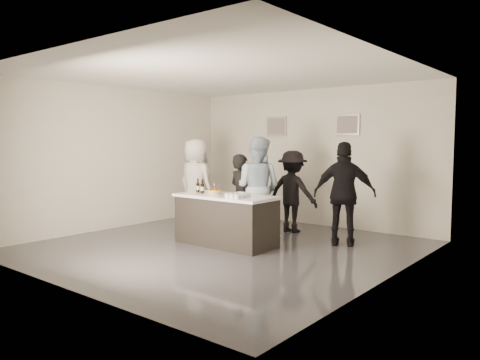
{
  "coord_description": "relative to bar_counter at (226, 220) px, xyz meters",
  "views": [
    {
      "loc": [
        5.33,
        -6.1,
        1.86
      ],
      "look_at": [
        0.0,
        0.5,
        1.15
      ],
      "focal_mm": 35.0,
      "sensor_mm": 36.0,
      "label": 1
    }
  ],
  "objects": [
    {
      "name": "floor",
      "position": [
        0.06,
        -0.17,
        -0.45
      ],
      "size": [
        6.0,
        6.0,
        0.0
      ],
      "primitive_type": "plane",
      "color": "#3D3D42",
      "rests_on": "ground"
    },
    {
      "name": "ceiling",
      "position": [
        0.06,
        -0.17,
        2.55
      ],
      "size": [
        6.0,
        6.0,
        0.0
      ],
      "primitive_type": "plane",
      "rotation": [
        3.14,
        0.0,
        0.0
      ],
      "color": "white"
    },
    {
      "name": "wall_back",
      "position": [
        0.06,
        2.83,
        1.05
      ],
      "size": [
        6.0,
        0.04,
        3.0
      ],
      "primitive_type": "cube",
      "color": "beige",
      "rests_on": "ground"
    },
    {
      "name": "wall_front",
      "position": [
        0.06,
        -3.17,
        1.05
      ],
      "size": [
        6.0,
        0.04,
        3.0
      ],
      "primitive_type": "cube",
      "color": "beige",
      "rests_on": "ground"
    },
    {
      "name": "wall_left",
      "position": [
        -2.94,
        -0.17,
        1.05
      ],
      "size": [
        0.04,
        6.0,
        3.0
      ],
      "primitive_type": "cube",
      "color": "beige",
      "rests_on": "ground"
    },
    {
      "name": "wall_right",
      "position": [
        3.06,
        -0.17,
        1.05
      ],
      "size": [
        0.04,
        6.0,
        3.0
      ],
      "primitive_type": "cube",
      "color": "beige",
      "rests_on": "ground"
    },
    {
      "name": "picture_left",
      "position": [
        -0.84,
        2.8,
        1.75
      ],
      "size": [
        0.54,
        0.04,
        0.44
      ],
      "primitive_type": "cube",
      "color": "#B2B2B7",
      "rests_on": "wall_back"
    },
    {
      "name": "picture_right",
      "position": [
        0.96,
        2.8,
        1.75
      ],
      "size": [
        0.54,
        0.04,
        0.44
      ],
      "primitive_type": "cube",
      "color": "#B2B2B7",
      "rests_on": "wall_back"
    },
    {
      "name": "bar_counter",
      "position": [
        0.0,
        0.0,
        0.0
      ],
      "size": [
        1.86,
        0.86,
        0.9
      ],
      "primitive_type": "cube",
      "color": "white",
      "rests_on": "ground"
    },
    {
      "name": "cake",
      "position": [
        -0.23,
        -0.06,
        0.49
      ],
      "size": [
        0.24,
        0.24,
        0.07
      ],
      "primitive_type": "cylinder",
      "color": "yellow",
      "rests_on": "bar_counter"
    },
    {
      "name": "beer_bottle_a",
      "position": [
        -0.7,
        0.01,
        0.58
      ],
      "size": [
        0.07,
        0.07,
        0.26
      ],
      "primitive_type": "cylinder",
      "color": "black",
      "rests_on": "bar_counter"
    },
    {
      "name": "beer_bottle_b",
      "position": [
        -0.52,
        -0.06,
        0.58
      ],
      "size": [
        0.07,
        0.07,
        0.26
      ],
      "primitive_type": "cylinder",
      "color": "black",
      "rests_on": "bar_counter"
    },
    {
      "name": "tumbler_cluster",
      "position": [
        0.4,
        -0.15,
        0.49
      ],
      "size": [
        0.3,
        0.4,
        0.08
      ],
      "primitive_type": "cube",
      "color": "orange",
      "rests_on": "bar_counter"
    },
    {
      "name": "candles",
      "position": [
        -0.35,
        -0.25,
        0.45
      ],
      "size": [
        0.24,
        0.08,
        0.01
      ],
      "primitive_type": "cube",
      "color": "pink",
      "rests_on": "bar_counter"
    },
    {
      "name": "person_main_black",
      "position": [
        -0.23,
        0.72,
        0.35
      ],
      "size": [
        0.68,
        0.54,
        1.61
      ],
      "primitive_type": "imported",
      "rotation": [
        0.0,
        0.0,
        2.84
      ],
      "color": "black",
      "rests_on": "ground"
    },
    {
      "name": "person_main_blue",
      "position": [
        0.06,
        0.85,
        0.52
      ],
      "size": [
        1.08,
        0.92,
        1.94
      ],
      "primitive_type": "imported",
      "rotation": [
        0.0,
        0.0,
        3.36
      ],
      "color": "#9AB2C9",
      "rests_on": "ground"
    },
    {
      "name": "person_guest_left",
      "position": [
        -1.69,
        0.96,
        0.5
      ],
      "size": [
        0.98,
        0.68,
        1.91
      ],
      "primitive_type": "imported",
      "rotation": [
        0.0,
        0.0,
        3.06
      ],
      "color": "white",
      "rests_on": "ground"
    },
    {
      "name": "person_guest_right",
      "position": [
        1.67,
        1.28,
        0.48
      ],
      "size": [
        1.17,
        0.86,
        1.85
      ],
      "primitive_type": "imported",
      "rotation": [
        0.0,
        0.0,
        3.57
      ],
      "color": "black",
      "rests_on": "ground"
    },
    {
      "name": "person_guest_back",
      "position": [
        0.26,
        1.78,
        0.38
      ],
      "size": [
        1.12,
        0.69,
        1.67
      ],
      "primitive_type": "imported",
      "rotation": [
        0.0,
        0.0,
        3.21
      ],
      "color": "black",
      "rests_on": "ground"
    }
  ]
}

